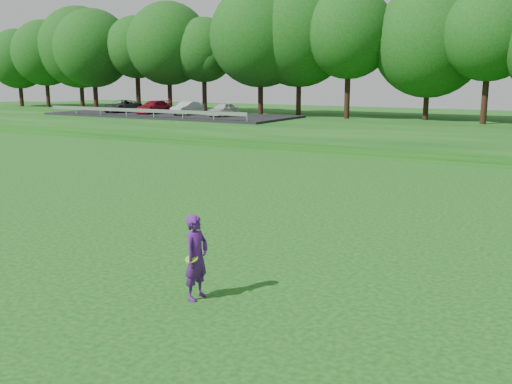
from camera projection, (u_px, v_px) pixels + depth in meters
The scene contains 6 objects.
ground at pixel (99, 251), 14.05m from camera, with size 140.00×140.00×0.00m, color #0D4311.
berm at pixel (431, 130), 42.84m from camera, with size 130.00×30.00×0.60m, color #0D4311.
walking_path at pixel (369, 155), 31.02m from camera, with size 130.00×1.60×0.04m, color gray.
treeline at pixel (449, 26), 44.69m from camera, with size 104.00×7.00×15.00m, color #0E4011, non-canonical shape.
parking_lot at pixel (165, 112), 53.67m from camera, with size 24.00×9.00×1.38m.
woman at pixel (196, 257), 10.86m from camera, with size 0.40×0.61×1.66m.
Camera 1 is at (10.11, -9.73, 4.20)m, focal length 40.00 mm.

